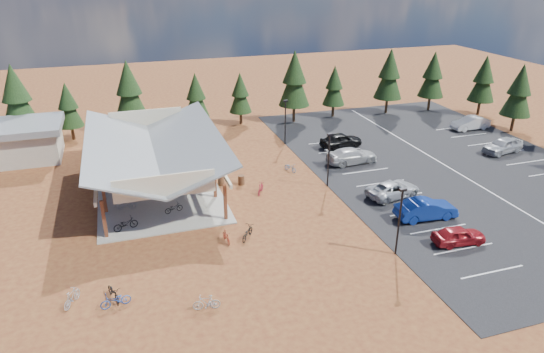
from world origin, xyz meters
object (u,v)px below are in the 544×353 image
Objects in this scene: bike_12 at (247,233)px; bike_9 at (72,297)px; bike_0 at (126,224)px; trash_bin_1 at (221,180)px; bike_15 at (261,188)px; bike_8 at (114,292)px; car_2 at (393,189)px; car_4 at (341,140)px; car_0 at (459,235)px; car_8 at (503,145)px; lamp_post_1 at (329,156)px; bike_10 at (116,300)px; bike_2 at (116,173)px; lamp_post_2 at (285,119)px; bike_5 at (181,178)px; bike_pavilion at (154,147)px; trash_bin_0 at (241,180)px; bike_3 at (143,152)px; car_3 at (352,156)px; outbuilding at (8,142)px; lamp_post_0 at (400,217)px; car_1 at (426,209)px; bike_1 at (126,204)px; bike_6 at (166,164)px; bike_4 at (174,208)px; bike_14 at (290,167)px; bike_13 at (207,303)px; bike_11 at (226,237)px; car_9 at (470,123)px.

bike_9 is at bearing 55.68° from bike_12.
bike_0 is 1.11× the size of bike_9.
bike_15 is at bearing -44.49° from trash_bin_1.
car_2 is (23.80, 7.29, 0.28)m from bike_8.
car_4 reaches higher than trash_bin_1.
car_0 is at bearing -154.52° from bike_9.
bike_15 is at bearing 21.43° from bike_8.
bike_9 is 0.34× the size of car_2.
bike_15 is (3.15, 7.12, 0.02)m from bike_12.
car_2 is 12.93m from car_4.
lamp_post_1 is at bearing -94.87° from car_8.
car_8 is (40.70, 14.11, 0.39)m from bike_10.
car_4 is at bearing 4.37° from car_0.
bike_0 is at bearing 75.80° from car_2.
bike_2 is at bearing 86.72° from car_4.
lamp_post_2 is 3.27× the size of bike_5.
bike_12 is (-0.18, -10.04, 0.04)m from trash_bin_1.
trash_bin_0 is (7.48, -2.20, -3.37)m from bike_pavilion.
bike_3 is at bearing -21.11° from bike_15.
car_3 reaches higher than car_0.
car_0 is (24.19, -0.22, 0.23)m from bike_10.
lamp_post_0 is (29.00, -28.00, 0.95)m from outbuilding.
car_1 is at bearing -41.22° from trash_bin_0.
bike_9 is 33.80m from car_4.
bike_1 is 0.40× the size of car_0.
bike_5 is 0.86× the size of bike_10.
bike_1 reaches higher than bike_9.
bike_6 reaches higher than bike_9.
outbuilding reaches higher than bike_15.
bike_4 is 8.03m from bike_15.
car_8 reaches higher than bike_14.
car_3 is at bearing -1.67° from bike_pavilion.
car_2 is at bearing 176.26° from car_3.
bike_13 is 16.17m from bike_15.
lamp_post_0 is 6.65m from car_1.
bike_13 is 38.99m from car_8.
bike_13 is (-1.07, -18.53, -0.07)m from bike_5.
lamp_post_2 is at bearing -125.07° from car_8.
bike_5 reaches higher than bike_4.
car_0 is at bearing -25.49° from bike_11.
lamp_post_1 is 3.31× the size of bike_4.
car_8 is (36.59, -2.88, -2.96)m from bike_pavilion.
car_4 is 17.98m from car_9.
bike_3 is at bearing -116.43° from car_8.
bike_0 is (-10.63, -5.60, 0.15)m from trash_bin_0.
bike_6 is (0.46, 9.53, 0.07)m from bike_4.
trash_bin_0 is at bearing 109.67° from car_4.
bike_3 is (-6.45, 9.51, 0.15)m from trash_bin_1.
car_0 reaches higher than trash_bin_1.
bike_9 is (-6.62, -15.96, -3.31)m from bike_pavilion.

